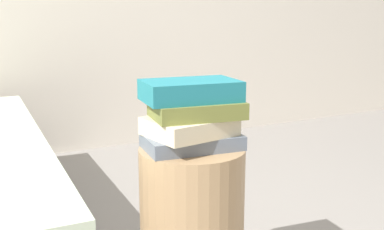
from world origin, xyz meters
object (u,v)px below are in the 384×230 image
(book_slate, at_px, (193,141))
(book_olive, at_px, (197,109))
(book_cream, at_px, (189,126))
(book_teal, at_px, (190,90))
(side_table, at_px, (192,228))

(book_slate, distance_m, book_olive, 0.10)
(book_slate, height_order, book_cream, book_cream)
(book_slate, bearing_deg, book_cream, 174.33)
(book_teal, bearing_deg, side_table, -78.37)
(book_cream, bearing_deg, book_slate, -20.64)
(book_slate, bearing_deg, side_table, 177.06)
(side_table, height_order, book_teal, book_teal)
(side_table, bearing_deg, book_olive, -38.12)
(book_slate, height_order, book_olive, book_olive)
(book_olive, distance_m, book_teal, 0.06)
(book_olive, bearing_deg, side_table, 150.68)
(side_table, relative_size, book_olive, 2.00)
(book_olive, bearing_deg, book_teal, 130.56)
(side_table, bearing_deg, book_cream, 166.36)
(book_slate, height_order, book_teal, book_teal)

